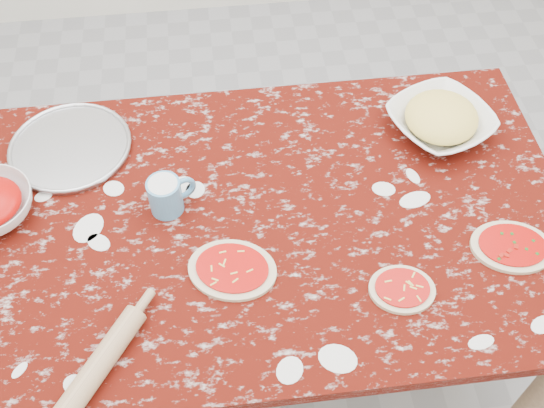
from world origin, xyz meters
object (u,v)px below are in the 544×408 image
at_px(cheese_bowl, 440,122).
at_px(rolling_pin, 102,361).
at_px(pizza_tray, 71,148).
at_px(worktable, 272,233).
at_px(flour_mug, 167,195).

xyz_separation_m(cheese_bowl, rolling_pin, (-0.95, -0.63, -0.01)).
bearing_deg(rolling_pin, pizza_tray, 100.10).
xyz_separation_m(pizza_tray, cheese_bowl, (1.07, -0.05, 0.03)).
height_order(worktable, pizza_tray, pizza_tray).
relative_size(pizza_tray, cheese_bowl, 1.21).
distance_m(worktable, rolling_pin, 0.58).
xyz_separation_m(worktable, cheese_bowl, (0.52, 0.25, 0.12)).
bearing_deg(rolling_pin, flour_mug, 70.35).
distance_m(cheese_bowl, flour_mug, 0.82).
distance_m(pizza_tray, rolling_pin, 0.69).
relative_size(worktable, rolling_pin, 5.86).
distance_m(worktable, pizza_tray, 0.63).
relative_size(cheese_bowl, rolling_pin, 1.04).
bearing_deg(cheese_bowl, rolling_pin, -146.57).
xyz_separation_m(worktable, rolling_pin, (-0.43, -0.38, 0.11)).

